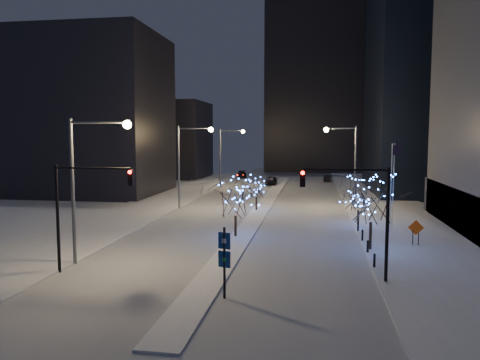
% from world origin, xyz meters
% --- Properties ---
extents(ground, '(160.00, 160.00, 0.00)m').
position_xyz_m(ground, '(0.00, 0.00, 0.00)').
color(ground, silver).
rests_on(ground, ground).
extents(road, '(20.00, 130.00, 0.02)m').
position_xyz_m(road, '(0.00, 35.00, 0.01)').
color(road, '#AEB3BD').
rests_on(road, ground).
extents(median, '(2.00, 80.00, 0.15)m').
position_xyz_m(median, '(0.00, 30.00, 0.07)').
color(median, silver).
rests_on(median, ground).
extents(east_sidewalk, '(10.00, 90.00, 0.15)m').
position_xyz_m(east_sidewalk, '(15.00, 20.00, 0.07)').
color(east_sidewalk, silver).
rests_on(east_sidewalk, ground).
extents(west_sidewalk, '(8.00, 90.00, 0.15)m').
position_xyz_m(west_sidewalk, '(-14.00, 20.00, 0.07)').
color(west_sidewalk, silver).
rests_on(west_sidewalk, ground).
extents(filler_west_near, '(22.00, 18.00, 24.00)m').
position_xyz_m(filler_west_near, '(-28.00, 40.00, 12.00)').
color(filler_west_near, black).
rests_on(filler_west_near, ground).
extents(filler_west_far, '(18.00, 16.00, 16.00)m').
position_xyz_m(filler_west_far, '(-26.00, 70.00, 8.00)').
color(filler_west_far, black).
rests_on(filler_west_far, ground).
extents(horizon_block, '(24.00, 14.00, 42.00)m').
position_xyz_m(horizon_block, '(6.00, 92.00, 21.00)').
color(horizon_block, black).
rests_on(horizon_block, ground).
extents(street_lamp_w_near, '(4.40, 0.56, 10.00)m').
position_xyz_m(street_lamp_w_near, '(-8.94, 2.00, 6.50)').
color(street_lamp_w_near, '#595E66').
rests_on(street_lamp_w_near, ground).
extents(street_lamp_w_mid, '(4.40, 0.56, 10.00)m').
position_xyz_m(street_lamp_w_mid, '(-8.94, 27.00, 6.50)').
color(street_lamp_w_mid, '#595E66').
rests_on(street_lamp_w_mid, ground).
extents(street_lamp_w_far, '(4.40, 0.56, 10.00)m').
position_xyz_m(street_lamp_w_far, '(-8.94, 52.00, 6.50)').
color(street_lamp_w_far, '#595E66').
rests_on(street_lamp_w_far, ground).
extents(street_lamp_east, '(3.90, 0.56, 10.00)m').
position_xyz_m(street_lamp_east, '(10.08, 30.00, 6.45)').
color(street_lamp_east, '#595E66').
rests_on(street_lamp_east, ground).
extents(traffic_signal_west, '(5.26, 0.43, 7.00)m').
position_xyz_m(traffic_signal_west, '(-8.44, -0.00, 4.76)').
color(traffic_signal_west, black).
rests_on(traffic_signal_west, ground).
extents(traffic_signal_east, '(5.26, 0.43, 7.00)m').
position_xyz_m(traffic_signal_east, '(8.94, 1.00, 4.76)').
color(traffic_signal_east, black).
rests_on(traffic_signal_east, ground).
extents(flagpoles, '(1.35, 2.60, 8.00)m').
position_xyz_m(flagpoles, '(13.37, 17.25, 4.80)').
color(flagpoles, silver).
rests_on(flagpoles, east_sidewalk).
extents(bollards, '(0.16, 12.16, 0.90)m').
position_xyz_m(bollards, '(10.20, 10.00, 0.60)').
color(bollards, black).
rests_on(bollards, east_sidewalk).
extents(car_near, '(1.97, 4.76, 1.61)m').
position_xyz_m(car_near, '(-1.50, 56.00, 0.81)').
color(car_near, black).
rests_on(car_near, ground).
extents(car_mid, '(1.80, 3.97, 1.26)m').
position_xyz_m(car_mid, '(8.76, 64.10, 0.63)').
color(car_mid, black).
rests_on(car_mid, ground).
extents(car_far, '(2.69, 5.09, 1.41)m').
position_xyz_m(car_far, '(-9.00, 69.92, 0.70)').
color(car_far, black).
rests_on(car_far, ground).
extents(holiday_tree_median_near, '(5.09, 5.09, 5.22)m').
position_xyz_m(holiday_tree_median_near, '(-0.50, 12.04, 3.49)').
color(holiday_tree_median_near, black).
rests_on(holiday_tree_median_near, median).
extents(holiday_tree_median_far, '(2.91, 2.91, 3.92)m').
position_xyz_m(holiday_tree_median_far, '(-0.50, 26.62, 2.76)').
color(holiday_tree_median_far, black).
rests_on(holiday_tree_median_far, median).
extents(holiday_tree_plaza_near, '(4.69, 4.69, 5.87)m').
position_xyz_m(holiday_tree_plaza_near, '(10.50, 9.09, 3.95)').
color(holiday_tree_plaza_near, black).
rests_on(holiday_tree_plaza_near, east_sidewalk).
extents(holiday_tree_plaza_far, '(4.86, 4.86, 4.45)m').
position_xyz_m(holiday_tree_plaza_far, '(10.50, 19.38, 2.94)').
color(holiday_tree_plaza_far, black).
rests_on(holiday_tree_plaza_far, east_sidewalk).
extents(wayfinding_sign, '(0.69, 0.29, 3.94)m').
position_xyz_m(wayfinding_sign, '(1.47, -3.09, 2.42)').
color(wayfinding_sign, black).
rests_on(wayfinding_sign, ground).
extents(construction_sign, '(1.23, 0.14, 2.03)m').
position_xyz_m(construction_sign, '(14.22, 11.01, 1.37)').
color(construction_sign, black).
rests_on(construction_sign, east_sidewalk).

